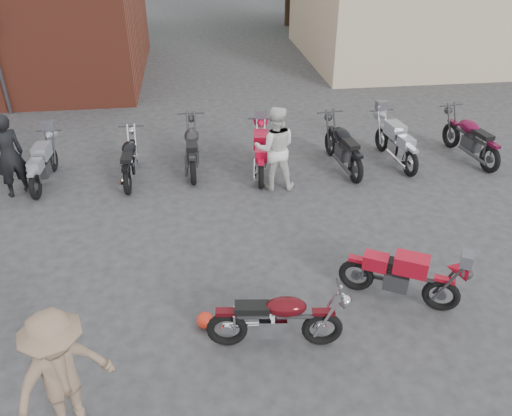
{
  "coord_description": "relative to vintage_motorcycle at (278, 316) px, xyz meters",
  "views": [
    {
      "loc": [
        -1.26,
        -5.22,
        5.26
      ],
      "look_at": [
        -0.31,
        2.0,
        0.9
      ],
      "focal_mm": 35.0,
      "sensor_mm": 36.0,
      "label": 1
    }
  ],
  "objects": [
    {
      "name": "ground",
      "position": [
        0.31,
        0.26,
        -0.53
      ],
      "size": [
        90.0,
        90.0,
        0.0
      ],
      "primitive_type": "plane",
      "color": "#2C2C2F"
    },
    {
      "name": "stucco_building",
      "position": [
        8.81,
        15.26,
        1.22
      ],
      "size": [
        10.0,
        8.0,
        3.5
      ],
      "primitive_type": "cube",
      "color": "tan",
      "rests_on": "ground"
    },
    {
      "name": "vintage_motorcycle",
      "position": [
        0.0,
        0.0,
        0.0
      ],
      "size": [
        1.87,
        0.81,
        1.05
      ],
      "primitive_type": null,
      "rotation": [
        0.0,
        0.0,
        -0.12
      ],
      "color": "#47080E",
      "rests_on": "ground"
    },
    {
      "name": "sportbike",
      "position": [
        2.03,
        0.68,
        -0.01
      ],
      "size": [
        1.84,
        1.38,
        1.03
      ],
      "primitive_type": null,
      "rotation": [
        0.0,
        0.0,
        -0.51
      ],
      "color": "#A90E20",
      "rests_on": "ground"
    },
    {
      "name": "helmet",
      "position": [
        -0.98,
        0.48,
        -0.41
      ],
      "size": [
        0.28,
        0.28,
        0.24
      ],
      "primitive_type": "ellipsoid",
      "rotation": [
        0.0,
        0.0,
        0.08
      ],
      "color": "red",
      "rests_on": "ground"
    },
    {
      "name": "person_dark",
      "position": [
        -4.8,
        5.01,
        0.37
      ],
      "size": [
        0.78,
        0.74,
        1.8
      ],
      "primitive_type": "imported",
      "rotation": [
        0.0,
        0.0,
        3.79
      ],
      "color": "black",
      "rests_on": "ground"
    },
    {
      "name": "person_light",
      "position": [
        0.71,
        4.61,
        0.39
      ],
      "size": [
        0.96,
        0.79,
        1.83
      ],
      "primitive_type": "imported",
      "rotation": [
        0.0,
        0.0,
        3.03
      ],
      "color": "silver",
      "rests_on": "ground"
    },
    {
      "name": "person_tan",
      "position": [
        -2.55,
        -1.03,
        0.37
      ],
      "size": [
        1.32,
        1.25,
        1.79
      ],
      "primitive_type": "imported",
      "rotation": [
        0.0,
        0.0,
        0.69
      ],
      "color": "#816650",
      "rests_on": "ground"
    },
    {
      "name": "row_bike_1",
      "position": [
        -4.3,
        5.42,
        -0.0
      ],
      "size": [
        0.69,
        1.83,
        1.05
      ],
      "primitive_type": null,
      "rotation": [
        0.0,
        0.0,
        1.52
      ],
      "color": "gray",
      "rests_on": "ground"
    },
    {
      "name": "row_bike_2",
      "position": [
        -2.43,
        5.4,
        0.01
      ],
      "size": [
        0.65,
        1.85,
        1.07
      ],
      "primitive_type": null,
      "rotation": [
        0.0,
        0.0,
        1.55
      ],
      "color": "black",
      "rests_on": "ground"
    },
    {
      "name": "row_bike_3",
      "position": [
        -1.03,
        5.75,
        0.06
      ],
      "size": [
        0.7,
        2.03,
        1.17
      ],
      "primitive_type": null,
      "rotation": [
        0.0,
        0.0,
        1.56
      ],
      "color": "black",
      "rests_on": "ground"
    },
    {
      "name": "row_bike_4",
      "position": [
        0.51,
        5.33,
        0.03
      ],
      "size": [
        0.89,
        2.0,
        1.12
      ],
      "primitive_type": null,
      "rotation": [
        0.0,
        0.0,
        1.44
      ],
      "color": "red",
      "rests_on": "ground"
    },
    {
      "name": "row_bike_5",
      "position": [
        2.44,
        5.35,
        0.07
      ],
      "size": [
        0.9,
        2.11,
        1.19
      ],
      "primitive_type": null,
      "rotation": [
        0.0,
        0.0,
        1.68
      ],
      "color": "black",
      "rests_on": "ground"
    },
    {
      "name": "row_bike_6",
      "position": [
        3.77,
        5.48,
        0.04
      ],
      "size": [
        0.86,
        2.02,
        1.13
      ],
      "primitive_type": null,
      "rotation": [
        0.0,
        0.0,
        1.68
      ],
      "color": "#8F929C",
      "rests_on": "ground"
    },
    {
      "name": "row_bike_7",
      "position": [
        5.63,
        5.45,
        0.07
      ],
      "size": [
        0.98,
        2.12,
        1.19
      ],
      "primitive_type": null,
      "rotation": [
        0.0,
        0.0,
        1.72
      ],
      "color": "#590B29",
      "rests_on": "ground"
    }
  ]
}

